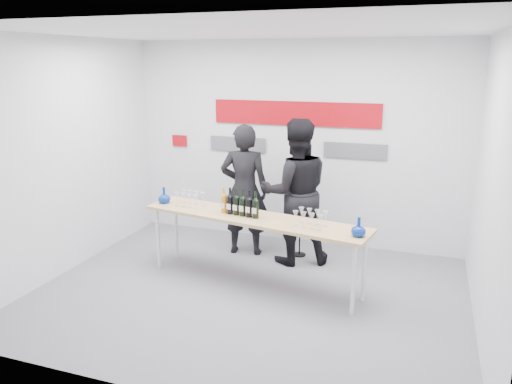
% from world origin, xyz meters
% --- Properties ---
extents(ground, '(5.00, 5.00, 0.00)m').
position_xyz_m(ground, '(0.00, 0.00, 0.00)').
color(ground, slate).
rests_on(ground, ground).
extents(back_wall, '(5.00, 0.04, 3.00)m').
position_xyz_m(back_wall, '(0.00, 2.00, 1.50)').
color(back_wall, silver).
rests_on(back_wall, ground).
extents(signage, '(3.38, 0.02, 0.79)m').
position_xyz_m(signage, '(-0.06, 1.97, 1.81)').
color(signage, '#A7070F').
rests_on(signage, back_wall).
extents(tasting_table, '(2.94, 1.07, 0.87)m').
position_xyz_m(tasting_table, '(-0.05, 0.31, 0.80)').
color(tasting_table, tan).
rests_on(tasting_table, ground).
extents(wine_bottles, '(0.53, 0.16, 0.33)m').
position_xyz_m(wine_bottles, '(-0.23, 0.30, 1.03)').
color(wine_bottles, '#BF7F19').
rests_on(wine_bottles, tasting_table).
extents(decanter_left, '(0.16, 0.16, 0.21)m').
position_xyz_m(decanter_left, '(-1.37, 0.49, 0.97)').
color(decanter_left, navy).
rests_on(decanter_left, tasting_table).
extents(decanter_right, '(0.16, 0.16, 0.21)m').
position_xyz_m(decanter_right, '(1.25, 0.03, 0.97)').
color(decanter_right, navy).
rests_on(decanter_right, tasting_table).
extents(glasses_left, '(0.39, 0.27, 0.18)m').
position_xyz_m(glasses_left, '(-0.98, 0.47, 0.96)').
color(glasses_left, silver).
rests_on(glasses_left, tasting_table).
extents(glasses_right, '(0.39, 0.27, 0.18)m').
position_xyz_m(glasses_right, '(0.69, 0.18, 0.96)').
color(glasses_right, silver).
rests_on(glasses_right, tasting_table).
extents(presenter_left, '(0.75, 0.56, 1.87)m').
position_xyz_m(presenter_left, '(-0.51, 1.23, 0.93)').
color(presenter_left, black).
rests_on(presenter_left, ground).
extents(presenter_right, '(1.19, 1.08, 1.98)m').
position_xyz_m(presenter_right, '(0.25, 1.15, 0.99)').
color(presenter_right, black).
rests_on(presenter_right, ground).
extents(mic_stand, '(0.18, 0.18, 1.54)m').
position_xyz_m(mic_stand, '(0.27, 1.37, 0.47)').
color(mic_stand, black).
rests_on(mic_stand, ground).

